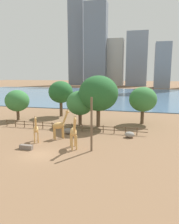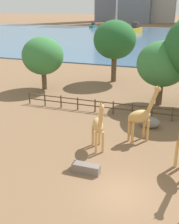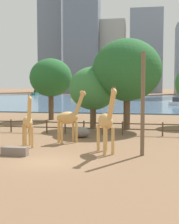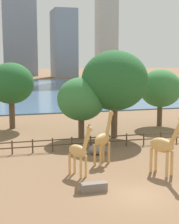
{
  "view_description": "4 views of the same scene",
  "coord_description": "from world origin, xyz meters",
  "px_view_note": "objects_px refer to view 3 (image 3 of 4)",
  "views": [
    {
      "loc": [
        12.55,
        -23.31,
        9.96
      ],
      "look_at": [
        0.2,
        23.94,
        1.31
      ],
      "focal_mm": 35.0,
      "sensor_mm": 36.0,
      "label": 1
    },
    {
      "loc": [
        2.67,
        -13.12,
        10.16
      ],
      "look_at": [
        -3.36,
        4.14,
        3.09
      ],
      "focal_mm": 45.0,
      "sensor_mm": 36.0,
      "label": 2
    },
    {
      "loc": [
        6.45,
        -20.39,
        4.93
      ],
      "look_at": [
        1.5,
        7.32,
        2.56
      ],
      "focal_mm": 55.0,
      "sensor_mm": 36.0,
      "label": 3
    },
    {
      "loc": [
        -8.59,
        -19.36,
        8.72
      ],
      "look_at": [
        0.47,
        13.74,
        3.35
      ],
      "focal_mm": 55.0,
      "sensor_mm": 36.0,
      "label": 4
    }
  ],
  "objects_px": {
    "boat_ferry": "(81,94)",
    "boat_tug": "(178,103)",
    "tree_right_tall": "(127,70)",
    "feeding_trough": "(15,151)",
    "giraffe_young": "(106,121)",
    "tree_left_large": "(51,78)",
    "giraffe_companion": "(28,122)",
    "utility_pole": "(143,104)",
    "tree_center_broad": "(93,89)",
    "boat_sailboat": "(36,93)",
    "giraffe_tall": "(69,117)",
    "boulder_near_fence": "(81,132)"
  },
  "relations": [
    {
      "from": "giraffe_tall",
      "to": "boat_ferry",
      "type": "height_order",
      "value": "giraffe_tall"
    },
    {
      "from": "giraffe_tall",
      "to": "tree_center_broad",
      "type": "bearing_deg",
      "value": 45.62
    },
    {
      "from": "boat_ferry",
      "to": "boat_tug",
      "type": "relative_size",
      "value": 2.08
    },
    {
      "from": "boulder_near_fence",
      "to": "boat_sailboat",
      "type": "height_order",
      "value": "boat_sailboat"
    },
    {
      "from": "giraffe_companion",
      "to": "boat_tug",
      "type": "bearing_deg",
      "value": 134.46
    },
    {
      "from": "tree_center_broad",
      "to": "boat_tug",
      "type": "relative_size",
      "value": 1.57
    },
    {
      "from": "feeding_trough",
      "to": "boat_sailboat",
      "type": "distance_m",
      "value": 116.34
    },
    {
      "from": "utility_pole",
      "to": "boat_tug",
      "type": "relative_size",
      "value": 1.65
    },
    {
      "from": "tree_left_large",
      "to": "boat_sailboat",
      "type": "height_order",
      "value": "tree_left_large"
    },
    {
      "from": "giraffe_companion",
      "to": "utility_pole",
      "type": "distance_m",
      "value": 9.07
    },
    {
      "from": "tree_center_broad",
      "to": "utility_pole",
      "type": "bearing_deg",
      "value": -67.11
    },
    {
      "from": "giraffe_companion",
      "to": "giraffe_young",
      "type": "relative_size",
      "value": 0.87
    },
    {
      "from": "feeding_trough",
      "to": "boat_ferry",
      "type": "height_order",
      "value": "boat_ferry"
    },
    {
      "from": "giraffe_tall",
      "to": "tree_right_tall",
      "type": "xyz_separation_m",
      "value": [
        4.14,
        8.95,
        4.22
      ]
    },
    {
      "from": "boat_tug",
      "to": "utility_pole",
      "type": "bearing_deg",
      "value": -75.28
    },
    {
      "from": "tree_right_tall",
      "to": "utility_pole",
      "type": "bearing_deg",
      "value": -81.44
    },
    {
      "from": "tree_center_broad",
      "to": "boat_ferry",
      "type": "xyz_separation_m",
      "value": [
        -17.04,
        75.93,
        -2.89
      ]
    },
    {
      "from": "feeding_trough",
      "to": "boat_ferry",
      "type": "distance_m",
      "value": 92.04
    },
    {
      "from": "utility_pole",
      "to": "tree_center_broad",
      "type": "height_order",
      "value": "utility_pole"
    },
    {
      "from": "giraffe_tall",
      "to": "giraffe_young",
      "type": "distance_m",
      "value": 5.23
    },
    {
      "from": "tree_right_tall",
      "to": "feeding_trough",
      "type": "bearing_deg",
      "value": -114.24
    },
    {
      "from": "giraffe_young",
      "to": "boat_ferry",
      "type": "bearing_deg",
      "value": 166.67
    },
    {
      "from": "tree_right_tall",
      "to": "tree_left_large",
      "type": "bearing_deg",
      "value": 143.15
    },
    {
      "from": "tree_center_broad",
      "to": "giraffe_companion",
      "type": "bearing_deg",
      "value": -104.8
    },
    {
      "from": "boulder_near_fence",
      "to": "tree_center_broad",
      "type": "relative_size",
      "value": 0.26
    },
    {
      "from": "utility_pole",
      "to": "feeding_trough",
      "type": "relative_size",
      "value": 3.92
    },
    {
      "from": "giraffe_young",
      "to": "utility_pole",
      "type": "bearing_deg",
      "value": 57.29
    },
    {
      "from": "giraffe_young",
      "to": "tree_left_large",
      "type": "bearing_deg",
      "value": 179.97
    },
    {
      "from": "giraffe_young",
      "to": "feeding_trough",
      "type": "bearing_deg",
      "value": -98.66
    },
    {
      "from": "feeding_trough",
      "to": "tree_left_large",
      "type": "height_order",
      "value": "tree_left_large"
    },
    {
      "from": "tree_center_broad",
      "to": "tree_right_tall",
      "type": "relative_size",
      "value": 0.7
    },
    {
      "from": "giraffe_tall",
      "to": "giraffe_young",
      "type": "relative_size",
      "value": 0.93
    },
    {
      "from": "feeding_trough",
      "to": "tree_center_broad",
      "type": "xyz_separation_m",
      "value": [
        2.91,
        15.01,
        4.06
      ]
    },
    {
      "from": "boulder_near_fence",
      "to": "feeding_trough",
      "type": "xyz_separation_m",
      "value": [
        -2.86,
        -8.52,
        -0.18
      ]
    },
    {
      "from": "feeding_trough",
      "to": "boat_tug",
      "type": "relative_size",
      "value": 0.42
    },
    {
      "from": "giraffe_tall",
      "to": "boat_tug",
      "type": "xyz_separation_m",
      "value": [
        12.44,
        47.78,
        -1.29
      ]
    },
    {
      "from": "utility_pole",
      "to": "boat_sailboat",
      "type": "xyz_separation_m",
      "value": [
        -45.23,
        108.81,
        -2.6
      ]
    },
    {
      "from": "boat_tug",
      "to": "giraffe_young",
      "type": "bearing_deg",
      "value": -78.06
    },
    {
      "from": "tree_center_broad",
      "to": "tree_right_tall",
      "type": "bearing_deg",
      "value": -5.41
    },
    {
      "from": "giraffe_young",
      "to": "tree_left_large",
      "type": "distance_m",
      "value": 23.42
    },
    {
      "from": "boat_sailboat",
      "to": "feeding_trough",
      "type": "bearing_deg",
      "value": 19.65
    },
    {
      "from": "giraffe_companion",
      "to": "tree_right_tall",
      "type": "bearing_deg",
      "value": 120.46
    },
    {
      "from": "feeding_trough",
      "to": "tree_center_broad",
      "type": "relative_size",
      "value": 0.27
    },
    {
      "from": "utility_pole",
      "to": "boulder_near_fence",
      "type": "relative_size",
      "value": 4.08
    },
    {
      "from": "utility_pole",
      "to": "tree_left_large",
      "type": "height_order",
      "value": "tree_left_large"
    },
    {
      "from": "boulder_near_fence",
      "to": "tree_center_broad",
      "type": "bearing_deg",
      "value": 89.57
    },
    {
      "from": "giraffe_tall",
      "to": "feeding_trough",
      "type": "height_order",
      "value": "giraffe_tall"
    },
    {
      "from": "giraffe_young",
      "to": "boulder_near_fence",
      "type": "bearing_deg",
      "value": 179.6
    },
    {
      "from": "feeding_trough",
      "to": "boat_sailboat",
      "type": "xyz_separation_m",
      "value": [
        -36.66,
        110.41,
        0.63
      ]
    },
    {
      "from": "giraffe_tall",
      "to": "tree_left_large",
      "type": "relative_size",
      "value": 0.54
    }
  ]
}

